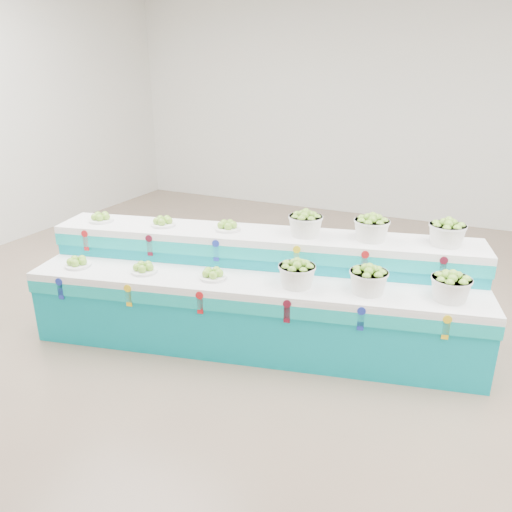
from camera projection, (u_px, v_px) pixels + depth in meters
name	position (u px, v px, depth m)	size (l,w,h in m)	color
ground	(282.00, 350.00, 4.73)	(10.00, 10.00, 0.00)	#725F4F
back_wall	(398.00, 101.00, 8.25)	(10.00, 10.00, 0.00)	silver
display_stand	(256.00, 291.00, 4.77)	(4.20, 1.08, 1.02)	#0899A8
plate_lower_left	(77.00, 261.00, 4.79)	(0.25, 0.25, 0.10)	white
plate_lower_mid	(144.00, 267.00, 4.65)	(0.25, 0.25, 0.10)	white
plate_lower_right	(213.00, 273.00, 4.51)	(0.25, 0.25, 0.10)	white
basket_lower_left	(297.00, 273.00, 4.33)	(0.33, 0.33, 0.24)	silver
basket_lower_mid	(368.00, 279.00, 4.21)	(0.33, 0.33, 0.24)	silver
basket_lower_right	(451.00, 286.00, 4.08)	(0.33, 0.33, 0.24)	silver
plate_upper_left	(101.00, 217.00, 5.15)	(0.25, 0.25, 0.10)	white
plate_upper_mid	(163.00, 221.00, 5.02)	(0.25, 0.25, 0.10)	white
plate_upper_right	(227.00, 225.00, 4.88)	(0.25, 0.25, 0.10)	white
basket_upper_left	(305.00, 223.00, 4.70)	(0.33, 0.33, 0.24)	silver
basket_upper_mid	(371.00, 228.00, 4.58)	(0.33, 0.33, 0.24)	silver
basket_upper_right	(447.00, 232.00, 4.45)	(0.33, 0.33, 0.24)	silver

